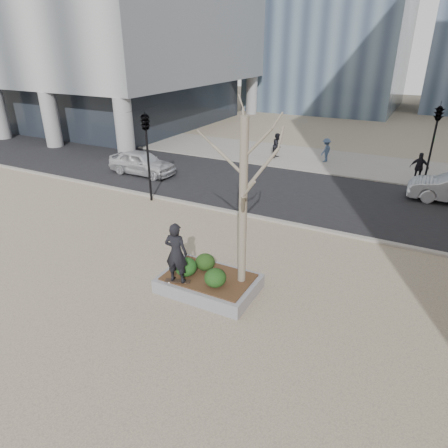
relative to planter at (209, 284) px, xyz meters
The scene contains 17 objects.
ground 1.02m from the planter, behind, with size 120.00×120.00×0.00m, color gray.
street 10.05m from the planter, 95.71° to the left, with size 60.00×8.00×0.02m, color black.
far_sidewalk 17.03m from the planter, 93.37° to the left, with size 60.00×6.00×0.02m, color gray.
planter is the anchor object (origin of this frame).
planter_mulch 0.25m from the planter, ahead, with size 2.70×1.70×0.04m, color #382314.
sycamore_tree 3.71m from the planter, 16.70° to the left, with size 2.80×2.80×6.60m, color gray, non-canonical shape.
shrub_left 0.92m from the planter, 159.40° to the right, with size 0.70×0.70×0.59m, color #1A4014.
shrub_middle 0.70m from the planter, 134.05° to the left, with size 0.64×0.64×0.55m, color #163310.
shrub_right 0.79m from the planter, 40.13° to the right, with size 0.67×0.67×0.57m, color #143711.
skateboard 1.03m from the planter, 135.11° to the right, with size 0.78×0.20×0.07m, color black, non-canonical shape.
skateboarder 1.61m from the planter, 135.11° to the right, with size 0.71×0.46×1.94m, color black.
police_car 13.08m from the planter, 137.24° to the left, with size 1.67×4.15×1.41m, color silver.
pedestrian_a 16.68m from the planter, 103.27° to the left, with size 0.80×0.63×1.65m, color black.
pedestrian_b 16.74m from the planter, 92.10° to the left, with size 0.99×0.57×1.54m, color #3B4F6B.
pedestrian_c 15.74m from the planter, 71.04° to the left, with size 0.98×0.41×1.68m, color black.
traffic_light_near 8.82m from the planter, 139.25° to the left, with size 0.60×2.48×4.50m, color black, non-canonical shape.
traffic_light_far 15.73m from the planter, 69.36° to the left, with size 0.60×2.48×4.50m, color black, non-canonical shape.
Camera 1 is at (6.42, -9.33, 7.22)m, focal length 32.00 mm.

